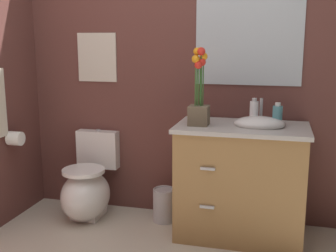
% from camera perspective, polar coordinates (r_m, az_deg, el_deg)
% --- Properties ---
extents(wall_back, '(4.01, 0.05, 2.50)m').
position_cam_1_polar(wall_back, '(3.38, 5.08, 8.24)').
color(wall_back, brown).
rests_on(wall_back, ground_plane).
extents(toilet, '(0.38, 0.59, 0.69)m').
position_cam_1_polar(toilet, '(3.58, -10.71, -8.25)').
color(toilet, white).
rests_on(toilet, ground_plane).
extents(vanity_cabinet, '(0.94, 0.56, 1.02)m').
position_cam_1_polar(vanity_cabinet, '(3.18, 9.75, -7.16)').
color(vanity_cabinet, '#9E7242').
rests_on(vanity_cabinet, ground_plane).
extents(flower_vase, '(0.14, 0.14, 0.55)m').
position_cam_1_polar(flower_vase, '(3.02, 4.21, 3.91)').
color(flower_vase, brown).
rests_on(flower_vase, vanity_cabinet).
extents(soap_bottle, '(0.06, 0.06, 0.19)m').
position_cam_1_polar(soap_bottle, '(3.14, 11.47, 1.86)').
color(soap_bottle, white).
rests_on(soap_bottle, vanity_cabinet).
extents(lotion_bottle, '(0.07, 0.07, 0.17)m').
position_cam_1_polar(lotion_bottle, '(3.08, 14.49, 1.36)').
color(lotion_bottle, teal).
rests_on(lotion_bottle, vanity_cabinet).
extents(trash_bin, '(0.18, 0.18, 0.27)m').
position_cam_1_polar(trash_bin, '(3.47, -0.51, -10.53)').
color(trash_bin, '#B7B7BC').
rests_on(trash_bin, ground_plane).
extents(wall_poster, '(0.34, 0.01, 0.40)m').
position_cam_1_polar(wall_poster, '(3.62, -9.51, 9.08)').
color(wall_poster, beige).
extents(wall_mirror, '(0.80, 0.01, 0.70)m').
position_cam_1_polar(wall_mirror, '(3.31, 10.77, 11.48)').
color(wall_mirror, '#B2BCC6').
extents(toilet_paper_roll, '(0.11, 0.11, 0.11)m').
position_cam_1_polar(toilet_paper_roll, '(3.54, -19.83, -1.58)').
color(toilet_paper_roll, white).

